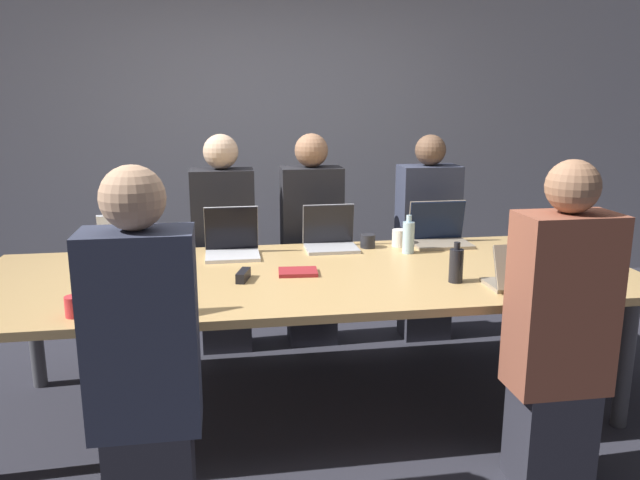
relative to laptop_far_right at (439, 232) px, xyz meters
The scene contains 21 objects.
ground_plane 1.32m from the laptop_far_right, 149.93° to the right, with size 24.00×24.00×0.00m, color #2D2D38.
curtain_wall 2.05m from the laptop_far_right, 116.69° to the left, with size 12.00×0.06×2.80m.
conference_table 1.03m from the laptop_far_right, 149.93° to the right, with size 3.44×1.31×0.75m.
laptop_far_right is the anchor object (origin of this frame).
person_far_right 0.39m from the laptop_far_right, 82.27° to the left, with size 0.40×0.24×1.41m.
cup_far_right 0.26m from the laptop_far_right, behind, with size 0.09×0.09×0.10m.
bottle_far_right 0.32m from the laptop_far_right, 143.12° to the right, with size 0.07×0.07×0.23m.
laptop_far_midleft 1.28m from the laptop_far_right, behind, with size 0.31×0.27×0.28m.
person_far_midleft 1.38m from the laptop_far_right, 164.46° to the left, with size 0.40×0.24×1.43m.
laptop_near_left 1.96m from the laptop_far_right, 148.82° to the right, with size 0.34×0.26×0.26m.
person_near_left 2.18m from the laptop_far_right, 138.77° to the right, with size 0.40×0.24×1.43m.
cup_near_left 2.21m from the laptop_far_right, 152.67° to the right, with size 0.08×0.08×0.09m.
laptop_near_right 0.95m from the laptop_far_right, 84.22° to the right, with size 0.34×0.22×0.22m.
person_near_right 1.39m from the laptop_far_right, 88.43° to the right, with size 0.40×0.24×1.42m.
bottle_near_right 0.82m from the laptop_far_right, 103.83° to the right, with size 0.07×0.07×0.20m.
laptop_far_center 0.69m from the laptop_far_right, behind, with size 0.31×0.25×0.26m.
person_far_center 0.85m from the laptop_far_right, 152.25° to the left, with size 0.40×0.24×1.42m.
cup_far_center 0.46m from the laptop_far_right, behind, with size 0.09×0.09×0.08m.
laptop_far_left 1.89m from the laptop_far_right, behind, with size 0.32×0.23×0.24m.
stapler 1.38m from the laptop_far_right, 154.31° to the right, with size 0.08×0.16×0.05m.
notebook 1.09m from the laptop_far_right, 151.05° to the right, with size 0.21×0.17×0.02m.
Camera 1 is at (-0.45, -3.12, 1.67)m, focal length 35.00 mm.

